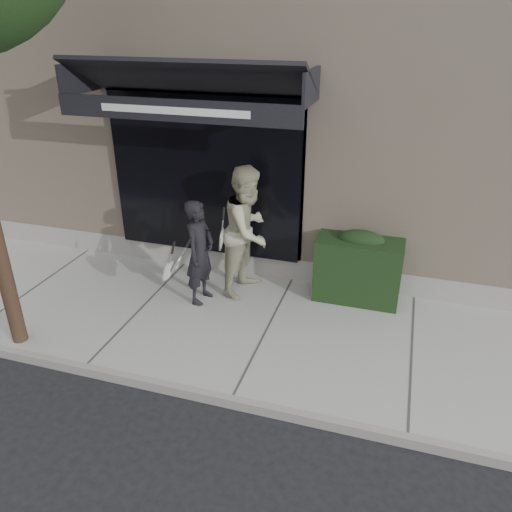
% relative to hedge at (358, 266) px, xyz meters
% --- Properties ---
extents(ground, '(80.00, 80.00, 0.00)m').
position_rel_hedge_xyz_m(ground, '(-1.10, -1.25, -0.66)').
color(ground, black).
rests_on(ground, ground).
extents(sidewalk, '(20.00, 3.00, 0.12)m').
position_rel_hedge_xyz_m(sidewalk, '(-1.10, -1.25, -0.60)').
color(sidewalk, '#A0A09A').
rests_on(sidewalk, ground).
extents(curb, '(20.00, 0.10, 0.14)m').
position_rel_hedge_xyz_m(curb, '(-1.10, -2.80, -0.59)').
color(curb, gray).
rests_on(curb, ground).
extents(building_facade, '(14.30, 8.04, 5.64)m').
position_rel_hedge_xyz_m(building_facade, '(-1.11, 3.71, 2.08)').
color(building_facade, '#C6AE97').
rests_on(building_facade, ground).
extents(hedge, '(1.30, 0.70, 1.14)m').
position_rel_hedge_xyz_m(hedge, '(0.00, 0.00, 0.00)').
color(hedge, black).
rests_on(hedge, sidewalk).
extents(pedestrian_front, '(0.66, 0.91, 1.65)m').
position_rel_hedge_xyz_m(pedestrian_front, '(-2.31, -0.81, 0.28)').
color(pedestrian_front, black).
rests_on(pedestrian_front, sidewalk).
extents(pedestrian_back, '(0.99, 1.16, 2.07)m').
position_rel_hedge_xyz_m(pedestrian_back, '(-1.71, -0.25, 0.49)').
color(pedestrian_back, '#AEAC8B').
rests_on(pedestrian_back, sidewalk).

